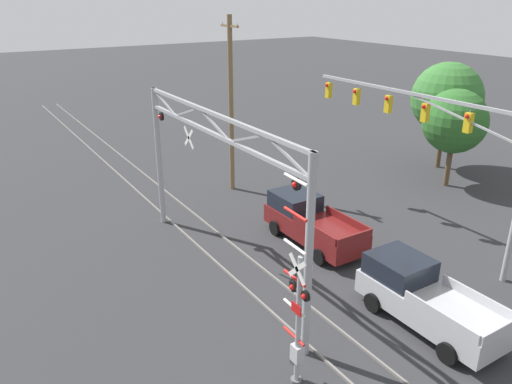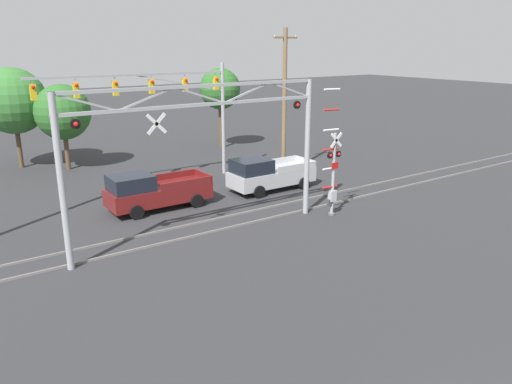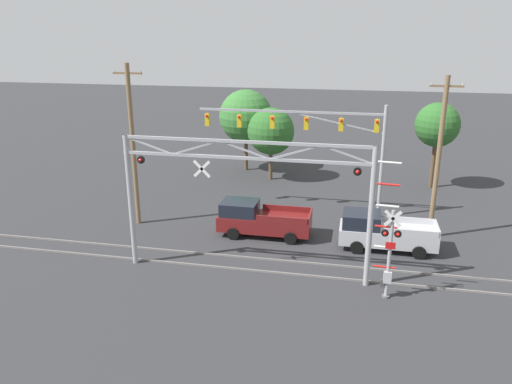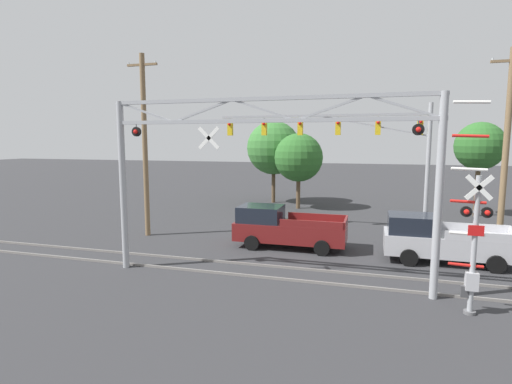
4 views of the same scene
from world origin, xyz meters
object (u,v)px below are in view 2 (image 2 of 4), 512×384
at_px(crossing_signal_mast, 333,173).
at_px(background_tree_far_right_verge, 220,89).
at_px(crossing_gantry, 202,139).
at_px(background_tree_beyond_span, 13,101).
at_px(utility_pole_right, 284,102).
at_px(background_tree_far_left_verge, 63,112).
at_px(pickup_truck_following, 268,174).
at_px(pickup_truck_lead, 153,191).
at_px(traffic_signal_span, 172,98).

height_order(crossing_signal_mast, background_tree_far_right_verge, background_tree_far_right_verge).
height_order(crossing_gantry, background_tree_beyond_span, background_tree_beyond_span).
bearing_deg(utility_pole_right, background_tree_far_left_verge, 138.96).
relative_size(crossing_signal_mast, utility_pole_right, 0.68).
bearing_deg(utility_pole_right, background_tree_beyond_span, 138.53).
relative_size(pickup_truck_following, background_tree_far_left_verge, 0.90).
bearing_deg(utility_pole_right, pickup_truck_lead, -170.18).
height_order(crossing_signal_mast, background_tree_far_left_verge, crossing_signal_mast).
xyz_separation_m(background_tree_beyond_span, background_tree_far_right_verge, (15.40, -2.10, 0.20)).
xyz_separation_m(pickup_truck_lead, pickup_truck_following, (7.15, -0.51, -0.00)).
relative_size(traffic_signal_span, pickup_truck_following, 2.29).
distance_m(pickup_truck_lead, background_tree_far_left_verge, 12.21).
height_order(pickup_truck_following, utility_pole_right, utility_pole_right).
height_order(traffic_signal_span, background_tree_far_left_verge, traffic_signal_span).
bearing_deg(utility_pole_right, pickup_truck_following, -142.29).
xyz_separation_m(traffic_signal_span, utility_pole_right, (6.62, -2.81, -0.44)).
xyz_separation_m(pickup_truck_lead, utility_pole_right, (10.06, 1.74, 3.90)).
distance_m(traffic_signal_span, background_tree_beyond_span, 12.26).
bearing_deg(pickup_truck_lead, background_tree_beyond_span, 105.93).
relative_size(crossing_gantry, background_tree_far_right_verge, 1.85).
distance_m(traffic_signal_span, pickup_truck_lead, 7.18).
height_order(background_tree_beyond_span, background_tree_far_left_verge, background_tree_beyond_span).
bearing_deg(utility_pole_right, crossing_signal_mast, -110.23).
bearing_deg(pickup_truck_following, pickup_truck_lead, 175.92).
relative_size(pickup_truck_lead, background_tree_far_left_verge, 0.93).
bearing_deg(crossing_gantry, traffic_signal_span, 71.82).
bearing_deg(traffic_signal_span, utility_pole_right, -23.02).
bearing_deg(crossing_gantry, background_tree_beyond_span, 102.66).
relative_size(crossing_gantry, traffic_signal_span, 1.01).
distance_m(utility_pole_right, background_tree_far_left_verge, 15.25).
bearing_deg(utility_pole_right, background_tree_far_right_verge, 82.99).
xyz_separation_m(crossing_gantry, background_tree_far_left_verge, (-1.70, 16.83, -0.53)).
relative_size(crossing_signal_mast, pickup_truck_following, 1.22).
distance_m(crossing_signal_mast, pickup_truck_lead, 9.51).
relative_size(crossing_signal_mast, background_tree_beyond_span, 0.92).
distance_m(crossing_gantry, background_tree_far_left_verge, 16.93).
bearing_deg(crossing_signal_mast, background_tree_beyond_span, 118.90).
distance_m(crossing_gantry, pickup_truck_lead, 6.22).
height_order(crossing_gantry, traffic_signal_span, traffic_signal_span).
bearing_deg(pickup_truck_lead, pickup_truck_following, -4.08).
bearing_deg(background_tree_beyond_span, pickup_truck_following, -52.73).
xyz_separation_m(crossing_gantry, utility_pole_right, (9.79, 6.83, 0.34)).
xyz_separation_m(crossing_gantry, pickup_truck_following, (6.87, 4.58, -3.56)).
distance_m(pickup_truck_lead, background_tree_beyond_span, 15.26).
bearing_deg(crossing_gantry, background_tree_far_right_verge, 57.28).
relative_size(crossing_gantry, background_tree_far_left_verge, 2.07).
height_order(pickup_truck_lead, background_tree_far_right_verge, background_tree_far_right_verge).
bearing_deg(background_tree_beyond_span, crossing_gantry, -77.34).
bearing_deg(pickup_truck_lead, crossing_gantry, -86.87).
relative_size(crossing_gantry, crossing_signal_mast, 1.89).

